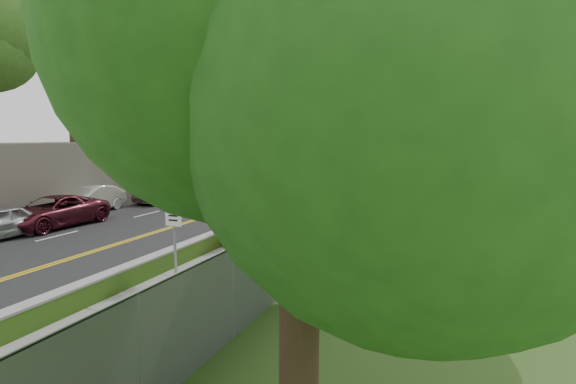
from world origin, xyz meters
TOP-DOWN VIEW (x-y plane):
  - ground at (0.00, 0.00)m, footprint 140.00×140.00m
  - road at (-5.40, 15.00)m, footprint 11.20×66.00m
  - sidewalk at (2.55, 15.00)m, footprint 4.20×66.00m
  - jersey_barrier at (0.25, 15.00)m, footprint 0.42×66.00m
  - rock_embankment at (-13.50, 15.00)m, footprint 5.00×66.00m
  - chainlink_fence at (4.65, 15.00)m, footprint 0.04×66.00m
  - trees_embankment at (-13.00, 15.00)m, footprint 6.40×66.00m
  - trees_fenceside at (7.00, 15.00)m, footprint 7.00×66.00m
  - streetlight at (-10.46, 14.00)m, footprint 2.52×0.22m
  - signpost at (1.05, -3.02)m, footprint 0.62×0.09m
  - construction_barrel at (3.34, 22.55)m, footprint 0.59×0.59m
  - concrete_block at (3.20, 0.85)m, footprint 1.19×0.97m
  - car_1 at (-10.60, 5.28)m, footprint 1.88×4.68m
  - car_2 at (-9.00, 1.41)m, footprint 2.55×5.38m
  - car_3 at (-9.00, 14.30)m, footprint 2.19×5.11m
  - car_4 at (-9.22, 10.48)m, footprint 2.29×5.01m
  - car_5 at (-10.57, 15.11)m, footprint 2.05×5.12m
  - car_6 at (-10.60, 31.34)m, footprint 2.94×5.71m
  - car_7 at (-9.25, 30.68)m, footprint 2.62×5.59m
  - car_8 at (-10.60, 36.86)m, footprint 1.98×4.39m
  - painter_0 at (0.75, 1.00)m, footprint 0.93×1.09m
  - painter_1 at (1.45, 8.04)m, footprint 0.43×0.61m
  - painter_2 at (1.45, 8.29)m, footprint 0.75×0.87m
  - painter_3 at (0.75, 7.58)m, footprint 0.90×1.16m
  - person_far at (2.90, 19.08)m, footprint 1.02×0.54m

SIDE VIEW (x-z plane):
  - ground at x=0.00m, z-range 0.00..0.00m
  - road at x=-5.40m, z-range 0.00..0.04m
  - sidewalk at x=2.55m, z-range 0.00..0.05m
  - jersey_barrier at x=0.25m, z-range 0.00..0.60m
  - concrete_block at x=3.20m, z-range 0.05..0.76m
  - construction_barrel at x=3.34m, z-range 0.05..1.02m
  - car_8 at x=-10.60m, z-range 0.04..1.50m
  - car_3 at x=-9.00m, z-range 0.04..1.51m
  - car_2 at x=-9.00m, z-range 0.04..1.52m
  - car_1 at x=-10.60m, z-range 0.04..1.55m
  - car_6 at x=-10.60m, z-range 0.04..1.58m
  - car_7 at x=-9.25m, z-range 0.04..1.62m
  - painter_2 at x=1.45m, z-range 0.05..1.61m
  - painter_3 at x=0.75m, z-range 0.05..1.63m
  - painter_1 at x=1.45m, z-range 0.05..1.65m
  - car_5 at x=-10.57m, z-range 0.04..1.69m
  - car_4 at x=-9.22m, z-range 0.04..1.70m
  - person_far at x=2.90m, z-range 0.05..1.71m
  - painter_0 at x=0.75m, z-range 0.05..1.95m
  - chainlink_fence at x=4.65m, z-range 0.00..2.00m
  - signpost at x=1.05m, z-range 0.41..3.51m
  - rock_embankment at x=-13.50m, z-range 0.00..4.00m
  - streetlight at x=-10.46m, z-range 0.64..8.64m
  - trees_fenceside at x=7.00m, z-range 0.00..14.00m
  - trees_embankment at x=-13.00m, z-range 4.00..17.00m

